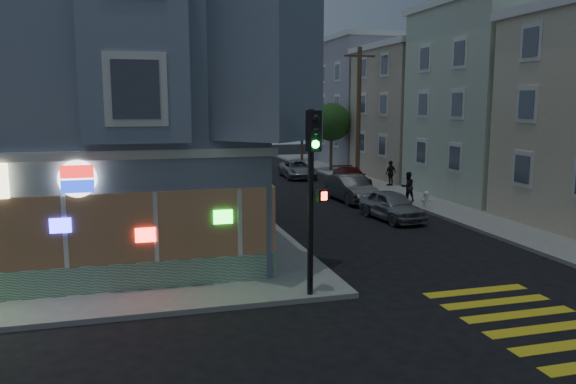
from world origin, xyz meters
name	(u,v)px	position (x,y,z in m)	size (l,w,h in m)	color
ground	(272,338)	(0.00, 0.00, 0.00)	(120.00, 120.00, 0.00)	black
sidewalk_ne	(503,177)	(23.00, 23.00, 0.07)	(24.00, 42.00, 0.15)	gray
corner_building	(46,92)	(-6.00, 10.98, 5.82)	(14.60, 14.60, 11.40)	slate
row_house_b	(532,103)	(19.50, 16.00, 5.40)	(12.00, 8.60, 10.50)	beige
row_house_c	(448,114)	(19.50, 25.00, 4.65)	(12.00, 8.60, 9.00)	#B8A98E
row_house_d	(394,103)	(19.50, 34.00, 5.40)	(12.00, 8.60, 10.50)	#9894A3
utility_pole	(359,112)	(12.00, 24.00, 4.80)	(2.20, 0.30, 9.00)	#4C3826
street_tree_near	(331,122)	(12.20, 30.00, 3.94)	(3.00, 3.00, 5.30)	#4C3826
street_tree_far	(302,119)	(12.20, 38.00, 3.94)	(3.00, 3.00, 5.30)	#4C3826
pedestrian_a	(408,187)	(11.30, 15.22, 0.95)	(0.77, 0.60, 1.59)	black
pedestrian_b	(391,173)	(13.00, 20.84, 0.95)	(0.94, 0.39, 1.61)	black
parked_car_a	(392,205)	(8.60, 11.55, 0.69)	(1.62, 4.04, 1.38)	#929398
parked_car_b	(350,188)	(8.60, 16.75, 0.73)	(1.56, 4.46, 1.47)	#3B3F41
parked_car_c	(351,177)	(10.70, 21.95, 0.62)	(1.73, 4.26, 1.24)	#5A1614
parked_car_d	(298,169)	(8.60, 27.15, 0.64)	(2.12, 4.61, 1.28)	gray
traffic_signal	(313,172)	(1.68, 2.17, 3.59)	(0.64, 0.57, 5.09)	black
fire_hydrant	(426,199)	(11.30, 13.20, 0.60)	(0.50, 0.29, 0.86)	white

